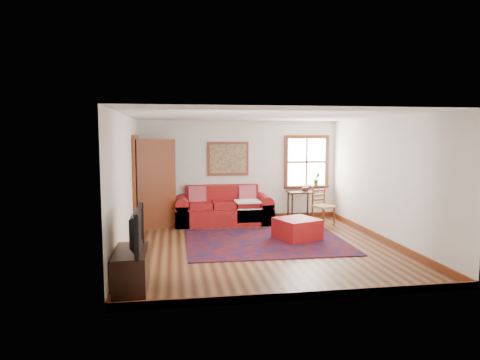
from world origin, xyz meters
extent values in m
plane|color=#3D1F10|center=(0.00, 0.00, 0.00)|extent=(5.50, 5.50, 0.00)
cube|color=silver|center=(0.00, 2.75, 1.25)|extent=(5.00, 0.04, 2.50)
cube|color=silver|center=(0.00, -2.75, 1.25)|extent=(5.00, 0.04, 2.50)
cube|color=silver|center=(-2.50, 0.00, 1.25)|extent=(0.04, 5.50, 2.50)
cube|color=silver|center=(2.50, 0.00, 1.25)|extent=(0.04, 5.50, 2.50)
cube|color=white|center=(0.00, 0.00, 2.50)|extent=(5.00, 5.50, 0.04)
cube|color=brown|center=(0.00, 2.73, 0.06)|extent=(5.00, 0.03, 0.12)
cube|color=brown|center=(-2.48, 0.00, 0.06)|extent=(0.03, 5.50, 0.12)
cube|color=brown|center=(2.48, 0.00, 0.06)|extent=(0.03, 5.50, 0.12)
cube|color=white|center=(1.75, 2.73, 1.45)|extent=(1.00, 0.02, 1.20)
cube|color=brown|center=(1.75, 2.72, 2.09)|extent=(1.18, 0.06, 0.09)
cube|color=brown|center=(1.75, 2.72, 0.80)|extent=(1.18, 0.06, 0.09)
cube|color=brown|center=(1.21, 2.72, 1.45)|extent=(0.09, 0.06, 1.20)
cube|color=brown|center=(2.29, 2.72, 1.45)|extent=(0.09, 0.06, 1.20)
cube|color=brown|center=(1.75, 2.72, 1.45)|extent=(1.00, 0.04, 0.05)
cube|color=brown|center=(1.75, 2.65, 0.83)|extent=(1.15, 0.20, 0.04)
imported|color=#2A5D20|center=(2.00, 2.63, 1.01)|extent=(0.18, 0.15, 0.33)
cube|color=black|center=(-2.49, 1.60, 1.02)|extent=(0.02, 0.90, 2.05)
cube|color=brown|center=(-2.46, 1.11, 1.02)|extent=(0.06, 0.09, 2.05)
cube|color=brown|center=(-2.46, 2.10, 1.02)|extent=(0.06, 0.09, 2.05)
cube|color=brown|center=(-2.46, 1.60, 2.09)|extent=(0.06, 1.08, 0.09)
cube|color=brown|center=(-2.04, 1.90, 1.02)|extent=(0.86, 0.35, 2.05)
cube|color=silver|center=(-2.04, 1.90, 1.13)|extent=(0.56, 0.22, 1.33)
cube|color=brown|center=(-0.30, 2.73, 1.55)|extent=(1.05, 0.04, 0.85)
cube|color=tan|center=(-0.30, 2.69, 1.55)|extent=(0.92, 0.03, 0.72)
cube|color=#510D0B|center=(0.16, 0.33, 0.01)|extent=(3.20, 2.58, 0.02)
cube|color=maroon|center=(-0.47, 2.24, 0.20)|extent=(2.33, 0.96, 0.40)
cube|color=maroon|center=(-0.47, 2.59, 0.66)|extent=(1.81, 0.26, 0.51)
cube|color=maroon|center=(-1.47, 2.24, 0.25)|extent=(0.32, 0.96, 0.51)
cube|color=maroon|center=(0.53, 2.24, 0.25)|extent=(0.32, 0.96, 0.51)
cube|color=orange|center=(-1.09, 2.42, 0.69)|extent=(0.42, 0.21, 0.44)
cube|color=orange|center=(0.14, 2.42, 0.69)|extent=(0.42, 0.21, 0.44)
cube|color=silver|center=(0.09, 2.06, 0.56)|extent=(0.59, 0.53, 0.04)
cube|color=maroon|center=(0.84, 0.43, 0.22)|extent=(0.98, 0.98, 0.44)
cube|color=black|center=(1.48, 2.34, 0.72)|extent=(0.62, 0.46, 0.04)
cylinder|color=black|center=(1.22, 2.15, 0.35)|extent=(0.04, 0.04, 0.70)
cylinder|color=black|center=(1.74, 2.15, 0.35)|extent=(0.04, 0.04, 0.70)
cylinder|color=black|center=(1.22, 2.53, 0.35)|extent=(0.04, 0.04, 0.70)
cylinder|color=black|center=(1.74, 2.53, 0.35)|extent=(0.04, 0.04, 0.70)
cube|color=tan|center=(1.85, 1.68, 0.46)|extent=(0.55, 0.54, 0.04)
cylinder|color=brown|center=(1.75, 1.45, 0.22)|extent=(0.04, 0.04, 0.44)
cylinder|color=brown|center=(2.09, 1.59, 0.22)|extent=(0.04, 0.04, 0.44)
cylinder|color=brown|center=(1.61, 1.76, 0.46)|extent=(0.04, 0.04, 0.92)
cylinder|color=brown|center=(1.95, 1.91, 0.46)|extent=(0.04, 0.04, 0.92)
cube|color=brown|center=(1.78, 1.84, 0.71)|extent=(0.35, 0.17, 0.27)
cube|color=black|center=(-2.26, -1.96, 0.28)|extent=(0.45, 1.00, 0.55)
imported|color=black|center=(-2.24, -2.00, 0.85)|extent=(0.14, 1.04, 0.60)
cylinder|color=silver|center=(-2.21, -1.55, 0.64)|extent=(0.12, 0.12, 0.18)
cylinder|color=#FFA53F|center=(-2.21, -1.55, 0.61)|extent=(0.07, 0.07, 0.12)
camera|label=1|loc=(-1.65, -7.91, 2.14)|focal=32.00mm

